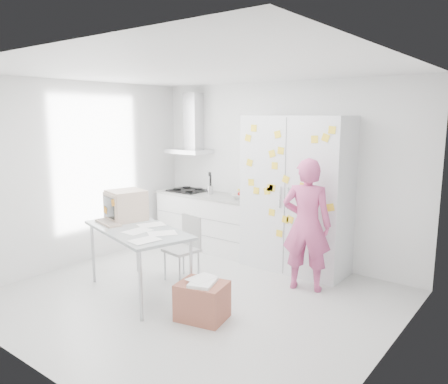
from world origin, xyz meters
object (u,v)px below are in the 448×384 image
Objects in this scene: chair at (185,244)px; cardboard_box at (202,300)px; desk at (130,215)px; person at (307,225)px.

cardboard_box is (0.95, -0.76, -0.28)m from chair.
desk is at bearing 172.37° from cardboard_box.
person is at bearing 33.87° from chair.
desk is (-1.87, -1.27, 0.09)m from person.
person is 1.63m from chair.
chair is at bearing 141.07° from cardboard_box.
cardboard_box is (1.38, -0.18, -0.72)m from desk.
chair is 1.48× the size of cardboard_box.
person reaches higher than desk.
person is 2.86× the size of cardboard_box.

